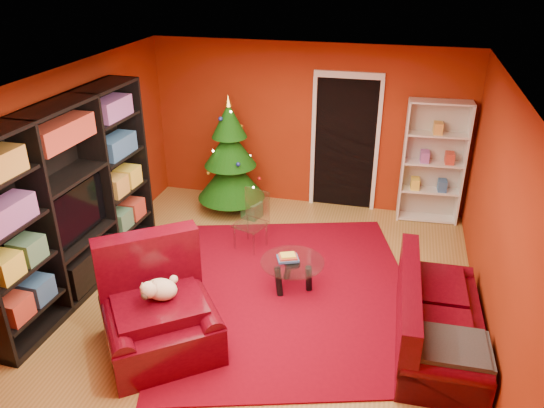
% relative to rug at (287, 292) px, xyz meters
% --- Properties ---
extents(floor, '(5.00, 5.50, 0.05)m').
position_rel_rug_xyz_m(floor, '(-0.27, -0.11, -0.04)').
color(floor, olive).
rests_on(floor, ground).
extents(ceiling, '(5.00, 5.50, 0.05)m').
position_rel_rug_xyz_m(ceiling, '(-0.27, -0.11, 2.61)').
color(ceiling, silver).
rests_on(ceiling, wall_back).
extents(wall_back, '(5.00, 0.05, 2.60)m').
position_rel_rug_xyz_m(wall_back, '(-0.27, 2.67, 1.29)').
color(wall_back, maroon).
rests_on(wall_back, ground).
extents(wall_left, '(0.05, 5.50, 2.60)m').
position_rel_rug_xyz_m(wall_left, '(-2.79, -0.11, 1.29)').
color(wall_left, maroon).
rests_on(wall_left, ground).
extents(wall_right, '(0.05, 5.50, 2.60)m').
position_rel_rug_xyz_m(wall_right, '(2.26, -0.11, 1.29)').
color(wall_right, maroon).
rests_on(wall_right, ground).
extents(doorway, '(1.06, 0.60, 2.16)m').
position_rel_rug_xyz_m(doorway, '(0.33, 2.62, 1.04)').
color(doorway, black).
rests_on(doorway, floor).
extents(rug, '(3.94, 4.28, 0.02)m').
position_rel_rug_xyz_m(rug, '(0.00, 0.00, 0.00)').
color(rug, maroon).
rests_on(rug, floor).
extents(media_unit, '(0.57, 3.03, 2.31)m').
position_rel_rug_xyz_m(media_unit, '(-2.54, -0.43, 1.15)').
color(media_unit, black).
rests_on(media_unit, floor).
extents(christmas_tree, '(1.16, 1.16, 1.90)m').
position_rel_rug_xyz_m(christmas_tree, '(-1.37, 2.04, 0.91)').
color(christmas_tree, '#0C3F09').
rests_on(christmas_tree, floor).
extents(gift_box_green, '(0.32, 0.32, 0.26)m').
position_rel_rug_xyz_m(gift_box_green, '(-0.98, 1.86, 0.12)').
color(gift_box_green, '#2A703B').
rests_on(gift_box_green, floor).
extents(gift_box_red, '(0.26, 0.26, 0.20)m').
position_rel_rug_xyz_m(gift_box_red, '(-1.04, 2.23, 0.09)').
color(gift_box_red, maroon).
rests_on(gift_box_red, floor).
extents(white_bookshelf, '(0.91, 0.37, 1.93)m').
position_rel_rug_xyz_m(white_bookshelf, '(1.68, 2.46, 0.93)').
color(white_bookshelf, white).
rests_on(white_bookshelf, floor).
extents(armchair, '(1.69, 1.69, 0.94)m').
position_rel_rug_xyz_m(armchair, '(-1.07, -1.29, 0.46)').
color(armchair, '#3D020D').
rests_on(armchair, rug).
extents(dog, '(0.50, 0.48, 0.31)m').
position_rel_rug_xyz_m(dog, '(-1.06, -1.22, 0.69)').
color(dog, beige).
rests_on(dog, armchair).
extents(sofa, '(0.89, 1.90, 0.81)m').
position_rel_rug_xyz_m(sofa, '(1.75, -0.52, 0.40)').
color(sofa, '#3D020D').
rests_on(sofa, rug).
extents(coffee_table, '(1.03, 1.03, 0.49)m').
position_rel_rug_xyz_m(coffee_table, '(0.04, 0.10, 0.20)').
color(coffee_table, gray).
rests_on(coffee_table, rug).
extents(acrylic_chair, '(0.51, 0.53, 0.77)m').
position_rel_rug_xyz_m(acrylic_chair, '(-0.73, 0.93, 0.37)').
color(acrylic_chair, '#66605B').
rests_on(acrylic_chair, rug).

